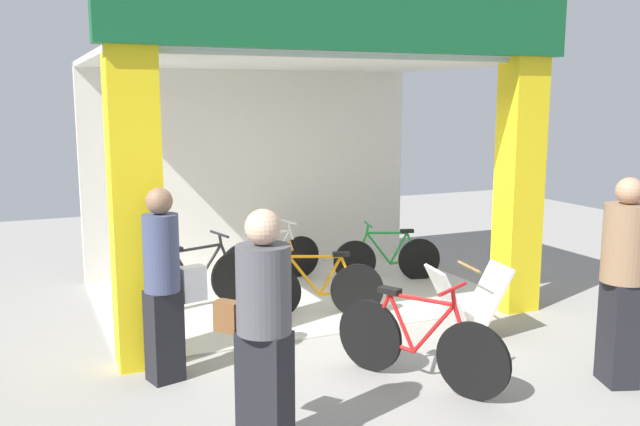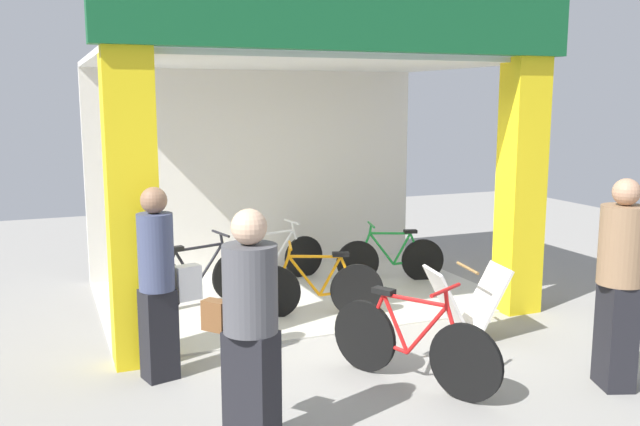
{
  "view_description": "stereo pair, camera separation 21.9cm",
  "coord_description": "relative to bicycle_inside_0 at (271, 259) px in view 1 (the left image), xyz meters",
  "views": [
    {
      "loc": [
        -3.07,
        -6.17,
        2.41
      ],
      "look_at": [
        0.0,
        0.76,
        1.15
      ],
      "focal_mm": 38.9,
      "sensor_mm": 36.0,
      "label": 1
    },
    {
      "loc": [
        -2.86,
        -6.26,
        2.41
      ],
      "look_at": [
        0.0,
        0.76,
        1.15
      ],
      "focal_mm": 38.9,
      "sensor_mm": 36.0,
      "label": 2
    }
  ],
  "objects": [
    {
      "name": "shop_facade",
      "position": [
        0.05,
        -0.72,
        1.58
      ],
      "size": [
        4.87,
        3.35,
        3.58
      ],
      "color": "beige",
      "rests_on": "ground"
    },
    {
      "name": "bicycle_parked_0",
      "position": [
        0.02,
        -3.6,
        0.04
      ],
      "size": [
        0.82,
        1.46,
        0.9
      ],
      "color": "black",
      "rests_on": "ground"
    },
    {
      "name": "sandwich_board_sign",
      "position": [
        1.09,
        -2.82,
        0.06
      ],
      "size": [
        0.84,
        0.57,
        0.76
      ],
      "color": "silver",
      "rests_on": "ground"
    },
    {
      "name": "bicycle_inside_3",
      "position": [
        -0.05,
        -1.6,
        0.01
      ],
      "size": [
        1.46,
        0.53,
        0.84
      ],
      "color": "black",
      "rests_on": "ground"
    },
    {
      "name": "ground_plane",
      "position": [
        0.05,
        -2.22,
        -0.32
      ],
      "size": [
        17.33,
        17.33,
        0.0
      ],
      "primitive_type": "plane",
      "color": "gray",
      "rests_on": "ground"
    },
    {
      "name": "bicycle_inside_2",
      "position": [
        -1.17,
        -0.74,
        0.02
      ],
      "size": [
        1.54,
        0.46,
        0.86
      ],
      "color": "black",
      "rests_on": "ground"
    },
    {
      "name": "bicycle_inside_1",
      "position": [
        1.42,
        -0.58,
        -0.0
      ],
      "size": [
        1.4,
        0.47,
        0.79
      ],
      "color": "black",
      "rests_on": "ground"
    },
    {
      "name": "pedestrian_1",
      "position": [
        1.58,
        -4.29,
        0.61
      ],
      "size": [
        0.48,
        0.48,
        1.77
      ],
      "color": "black",
      "rests_on": "ground"
    },
    {
      "name": "pedestrian_0",
      "position": [
        -1.57,
        -4.19,
        0.57
      ],
      "size": [
        0.54,
        0.59,
        1.7
      ],
      "color": "black",
      "rests_on": "ground"
    },
    {
      "name": "bicycle_inside_0",
      "position": [
        0.0,
        0.0,
        0.0
      ],
      "size": [
        1.44,
        0.4,
        0.8
      ],
      "color": "black",
      "rests_on": "ground"
    },
    {
      "name": "pedestrian_2",
      "position": [
        -1.92,
        -2.66,
        0.54
      ],
      "size": [
        0.58,
        0.37,
        1.68
      ],
      "color": "black",
      "rests_on": "ground"
    }
  ]
}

